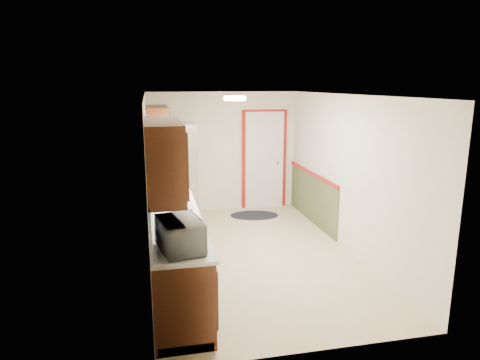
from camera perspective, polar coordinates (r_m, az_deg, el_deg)
name	(u,v)px	position (r m, az deg, el deg)	size (l,w,h in m)	color
room_shell	(252,178)	(6.29, 1.66, 0.30)	(3.20, 5.20, 2.52)	#C8B78D
kitchen_run	(170,214)	(5.95, -9.38, -4.51)	(0.63, 4.00, 2.20)	#3B1B0D
back_wall_trim	(274,168)	(8.70, 4.57, 1.66)	(1.12, 2.30, 2.08)	maroon
ceiling_fixture	(235,98)	(5.89, -0.69, 10.84)	(0.30, 0.30, 0.06)	#FFD88C
microwave	(180,231)	(4.27, -7.94, -6.81)	(0.57, 0.32, 0.39)	white
refrigerator	(175,172)	(8.20, -8.72, 1.08)	(0.82, 0.79, 1.84)	#B7B7BC
rug	(254,215)	(8.50, 1.92, -4.71)	(0.95, 0.61, 0.01)	black
cooktop	(167,178)	(7.51, -9.70, 0.21)	(0.52, 0.62, 0.02)	black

